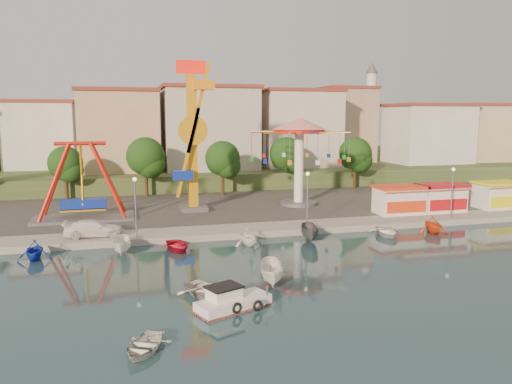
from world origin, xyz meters
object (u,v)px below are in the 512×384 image
object	(u,v)px
cabin_motorboat	(231,302)
van	(94,228)
rowboat_a	(207,291)
skiff	(272,273)
kamikaze_tower	(194,139)
wave_swinger	(299,141)
pirate_ship_ride	(82,183)

from	to	relation	value
cabin_motorboat	van	world-z (taller)	van
rowboat_a	skiff	distance (m)	4.79
kamikaze_tower	wave_swinger	size ratio (longest dim) A/B	1.42
pirate_ship_ride	van	distance (m)	8.87
rowboat_a	skiff	bearing A→B (deg)	-9.73
pirate_ship_ride	cabin_motorboat	distance (m)	28.40
kamikaze_tower	wave_swinger	world-z (taller)	kamikaze_tower
van	rowboat_a	bearing A→B (deg)	-154.52
skiff	van	xyz separation A→B (m)	(-12.03, 14.50, 0.57)
wave_swinger	van	xyz separation A→B (m)	(-22.88, -10.44, -6.86)
kamikaze_tower	wave_swinger	bearing A→B (deg)	2.42
wave_swinger	van	distance (m)	26.07
kamikaze_tower	van	distance (m)	16.07
kamikaze_tower	wave_swinger	xyz separation A→B (m)	(12.53, 0.53, -0.40)
wave_swinger	rowboat_a	size ratio (longest dim) A/B	2.97
pirate_ship_ride	wave_swinger	bearing A→B (deg)	5.25
wave_swinger	cabin_motorboat	distance (m)	32.93
pirate_ship_ride	rowboat_a	world-z (taller)	pirate_ship_ride
cabin_motorboat	rowboat_a	world-z (taller)	cabin_motorboat
pirate_ship_ride	kamikaze_tower	xyz separation A→B (m)	(11.74, 1.70, 4.20)
van	cabin_motorboat	bearing A→B (deg)	-154.70
van	pirate_ship_ride	bearing A→B (deg)	9.88
wave_swinger	rowboat_a	xyz separation A→B (m)	(-15.44, -26.26, -7.79)
pirate_ship_ride	rowboat_a	distance (m)	25.91
pirate_ship_ride	van	xyz separation A→B (m)	(1.39, -8.21, -3.06)
van	skiff	bearing A→B (deg)	-140.03
wave_swinger	skiff	size ratio (longest dim) A/B	2.92
cabin_motorboat	rowboat_a	distance (m)	2.52
pirate_ship_ride	skiff	distance (m)	26.62
wave_swinger	pirate_ship_ride	bearing A→B (deg)	-174.75
kamikaze_tower	rowboat_a	bearing A→B (deg)	-96.46
wave_swinger	rowboat_a	world-z (taller)	wave_swinger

